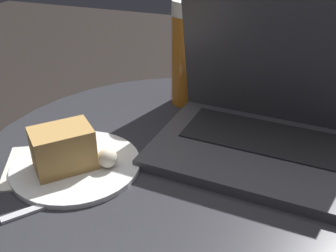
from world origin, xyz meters
The scene contains 6 objects.
table centered at (0.00, 0.00, 0.38)m, with size 0.76×0.76×0.51m.
napkin centered at (-0.20, -0.09, 0.51)m, with size 0.22×0.20×0.00m.
laptop centered at (0.11, 0.09, 0.57)m, with size 0.37×0.28×0.26m.
beer_glass centered at (-0.08, 0.22, 0.62)m, with size 0.07×0.07×0.22m.
snack_plate centered at (-0.18, -0.08, 0.54)m, with size 0.21×0.21×0.08m.
fork centered at (-0.14, -0.15, 0.52)m, with size 0.12×0.15×0.00m.
Camera 1 is at (0.16, -0.54, 0.90)m, focal length 42.00 mm.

